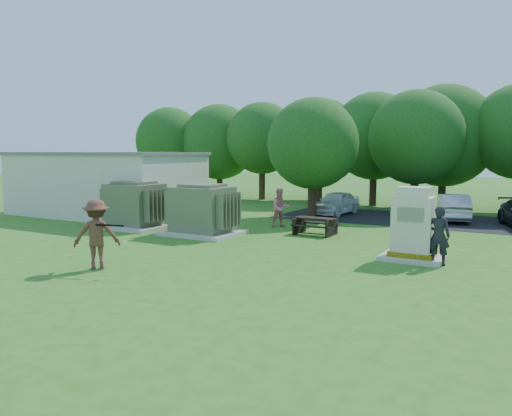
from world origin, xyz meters
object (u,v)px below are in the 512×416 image
Objects in this scene: transformer_left at (135,206)px; picnic_table at (315,224)px; car_silver_a at (453,207)px; batter at (97,234)px; person_by_generator at (439,236)px; car_white at (336,203)px; generator_cabinet at (413,228)px; person_at_picnic at (280,208)px; transformer_right at (203,211)px.

transformer_left is 8.05m from picnic_table.
car_silver_a reaches higher than picnic_table.
picnic_table is 0.81× the size of batter.
person_by_generator reaches higher than car_silver_a.
generator_cabinet is at bearing -52.74° from car_white.
batter is 17.51m from car_silver_a.
transformer_left is 1.83× the size of picnic_table.
person_by_generator is at bearing -74.31° from person_at_picnic.
car_white is (-6.17, 9.56, -0.38)m from generator_cabinet.
transformer_right is 4.63m from picnic_table.
transformer_right reaches higher than picnic_table.
person_by_generator is (13.05, -0.98, -0.08)m from transformer_left.
generator_cabinet is 0.62× the size of car_white.
batter is at bearing -110.00° from picnic_table.
person_at_picnic is at bearing -137.84° from batter.
transformer_left is 13.09m from person_by_generator.
car_silver_a is (6.40, 6.10, -0.21)m from person_at_picnic.
generator_cabinet is 9.59m from batter.
batter is at bearing -143.19° from generator_cabinet.
picnic_table is 0.45× the size of car_white.
picnic_table is at bearing -71.74° from person_at_picnic.
picnic_table is at bearing 147.45° from generator_cabinet.
person_at_picnic is 5.56m from car_white.
person_by_generator reaches higher than picnic_table.
transformer_left reaches higher than batter.
transformer_left is at bearing 180.00° from transformer_right.
person_at_picnic is (5.52, 3.41, -0.10)m from transformer_left.
transformer_right is 0.75× the size of car_silver_a.
generator_cabinet reaches higher than car_white.
transformer_right is 9.40m from person_by_generator.
transformer_left is 0.75× the size of car_silver_a.
person_at_picnic is 0.47× the size of car_white.
person_by_generator is at bearing -31.24° from picnic_table.
person_at_picnic is at bearing 31.03° from car_silver_a.
person_by_generator is at bearing -50.39° from car_white.
transformer_left is 1.73× the size of person_at_picnic.
batter reaches higher than car_white.
transformer_right reaches higher than person_at_picnic.
person_by_generator is 0.45× the size of car_silver_a.
car_silver_a is (7.36, 15.88, -0.35)m from batter.
person_at_picnic reaches higher than picnic_table.
car_white is at bearing -137.83° from batter.
person_by_generator is at bearing -5.95° from transformer_right.
car_white is 5.89m from car_silver_a.
picnic_table is 6.28m from person_by_generator.
transformer_left is 1.31× the size of generator_cabinet.
picnic_table is 0.95× the size of person_at_picnic.
transformer_right reaches higher than batter.
picnic_table is (-4.53, 2.89, -0.56)m from generator_cabinet.
transformer_left is 12.25m from generator_cabinet.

